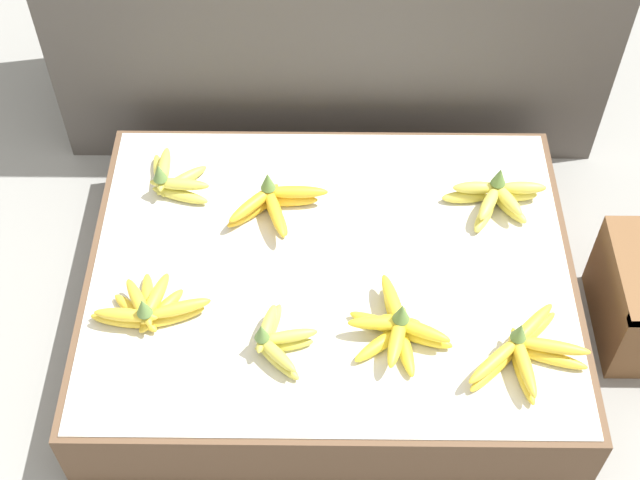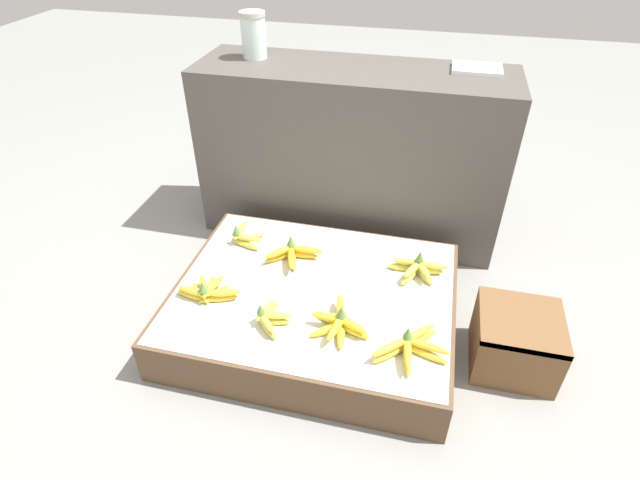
# 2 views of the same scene
# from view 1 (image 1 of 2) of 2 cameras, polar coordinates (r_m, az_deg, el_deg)

# --- Properties ---
(ground_plane) EXTENTS (10.00, 10.00, 0.00)m
(ground_plane) POSITION_cam_1_polar(r_m,az_deg,el_deg) (2.18, 0.65, -4.73)
(ground_plane) COLOR gray
(display_platform) EXTENTS (1.11, 0.88, 0.19)m
(display_platform) POSITION_cam_1_polar(r_m,az_deg,el_deg) (2.10, 0.67, -3.28)
(display_platform) COLOR brown
(display_platform) RESTS_ON ground_plane
(banana_bunch_front_left) EXTENTS (0.27, 0.17, 0.10)m
(banana_bunch_front_left) POSITION_cam_1_polar(r_m,az_deg,el_deg) (1.96, -10.92, -4.37)
(banana_bunch_front_left) COLOR gold
(banana_bunch_front_left) RESTS_ON display_platform
(banana_bunch_front_midleft) EXTENTS (0.14, 0.20, 0.10)m
(banana_bunch_front_midleft) POSITION_cam_1_polar(r_m,az_deg,el_deg) (1.88, -2.83, -6.47)
(banana_bunch_front_midleft) COLOR gold
(banana_bunch_front_midleft) RESTS_ON display_platform
(banana_bunch_front_midright) EXTENTS (0.23, 0.24, 0.11)m
(banana_bunch_front_midright) POSITION_cam_1_polar(r_m,az_deg,el_deg) (1.90, 4.96, -5.59)
(banana_bunch_front_midright) COLOR yellow
(banana_bunch_front_midright) RESTS_ON display_platform
(banana_bunch_front_right) EXTENTS (0.27, 0.24, 0.10)m
(banana_bunch_front_right) POSITION_cam_1_polar(r_m,az_deg,el_deg) (1.91, 12.93, -6.98)
(banana_bunch_front_right) COLOR gold
(banana_bunch_front_right) RESTS_ON display_platform
(banana_bunch_middle_left) EXTENTS (0.16, 0.17, 0.10)m
(banana_bunch_middle_left) POSITION_cam_1_polar(r_m,az_deg,el_deg) (2.19, -9.46, 3.81)
(banana_bunch_middle_left) COLOR gold
(banana_bunch_middle_left) RESTS_ON display_platform
(banana_bunch_middle_midleft) EXTENTS (0.25, 0.19, 0.11)m
(banana_bunch_middle_midleft) POSITION_cam_1_polar(r_m,az_deg,el_deg) (2.11, -3.05, 2.38)
(banana_bunch_middle_midleft) COLOR gold
(banana_bunch_middle_midleft) RESTS_ON display_platform
(banana_bunch_middle_right) EXTENTS (0.25, 0.14, 0.11)m
(banana_bunch_middle_right) POSITION_cam_1_polar(r_m,az_deg,el_deg) (2.16, 11.21, 2.69)
(banana_bunch_middle_right) COLOR #DBCC4C
(banana_bunch_middle_right) RESTS_ON display_platform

